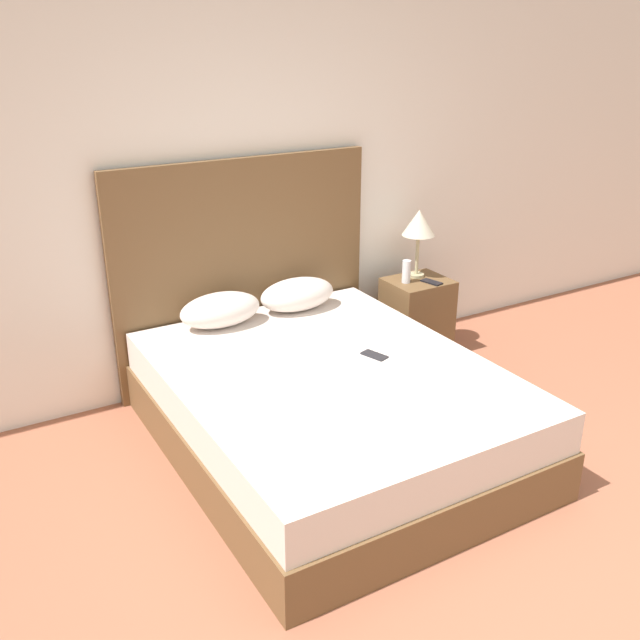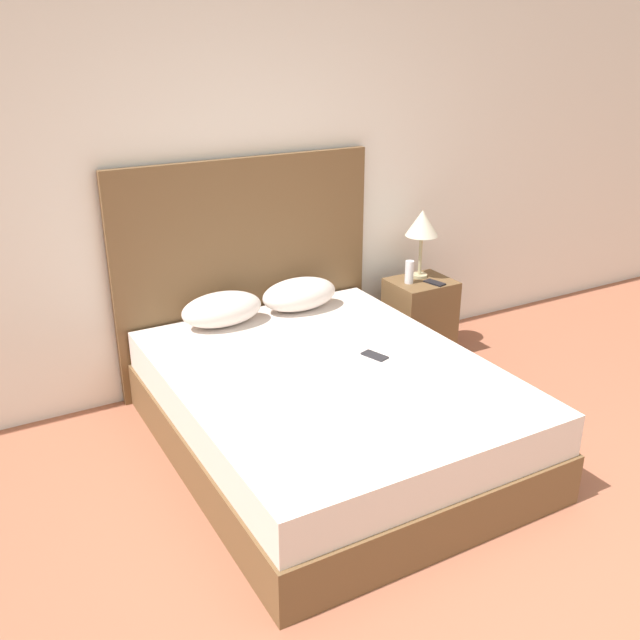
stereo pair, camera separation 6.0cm
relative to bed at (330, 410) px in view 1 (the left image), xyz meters
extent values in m
cube|color=white|center=(0.09, 1.15, 1.10)|extent=(10.00, 0.06, 2.70)
cube|color=brown|center=(0.00, 0.00, -0.11)|extent=(1.67, 2.10, 0.27)
cube|color=silver|center=(0.00, 0.00, 0.14)|extent=(1.63, 2.06, 0.22)
cube|color=brown|center=(0.00, 1.07, 0.49)|extent=(1.75, 0.05, 1.47)
ellipsoid|color=silver|center=(-0.27, 0.86, 0.36)|extent=(0.51, 0.28, 0.21)
ellipsoid|color=silver|center=(0.27, 0.86, 0.36)|extent=(0.51, 0.28, 0.21)
cube|color=#232328|center=(0.30, 0.01, 0.26)|extent=(0.11, 0.16, 0.01)
cube|color=brown|center=(1.20, 0.78, 0.03)|extent=(0.43, 0.37, 0.56)
cylinder|color=tan|center=(1.23, 0.85, 0.32)|extent=(0.11, 0.11, 0.02)
cylinder|color=tan|center=(1.23, 0.85, 0.48)|extent=(0.02, 0.02, 0.28)
cone|color=beige|center=(1.23, 0.85, 0.71)|extent=(0.23, 0.23, 0.18)
cube|color=black|center=(1.24, 0.69, 0.32)|extent=(0.10, 0.16, 0.01)
cylinder|color=silver|center=(1.09, 0.78, 0.39)|extent=(0.06, 0.06, 0.16)
camera|label=1|loc=(-1.79, -2.96, 1.97)|focal=40.00mm
camera|label=2|loc=(-1.74, -2.99, 1.97)|focal=40.00mm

